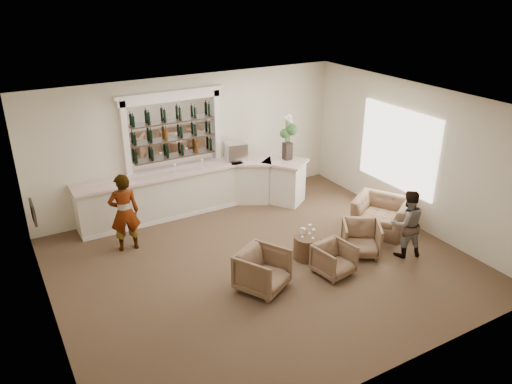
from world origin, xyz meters
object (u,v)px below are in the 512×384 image
bar_counter (196,190)px  armchair_left (263,270)px  armchair_right (361,238)px  armchair_far (381,215)px  cocktail_table (307,247)px  espresso_machine (236,151)px  armchair_center (334,259)px  flower_vase (288,134)px  guest (407,224)px  sommelier (124,213)px

bar_counter → armchair_left: bar_counter is taller
armchair_right → armchair_far: size_ratio=0.65×
armchair_left → cocktail_table: bearing=-8.6°
armchair_far → espresso_machine: 3.90m
armchair_center → armchair_right: 1.04m
armchair_center → flower_vase: (1.10, 3.42, 1.48)m
guest → armchair_far: size_ratio=1.23×
armchair_left → armchair_center: armchair_left is taller
guest → armchair_right: 0.98m
espresso_machine → armchair_far: bearing=-47.6°
bar_counter → sommelier: 2.28m
bar_counter → armchair_left: (-0.26, -3.71, -0.18)m
cocktail_table → guest: (1.84, -0.92, 0.49)m
cocktail_table → sommelier: (-3.16, 2.22, 0.62)m
sommelier → armchair_right: bearing=154.7°
armchair_left → armchair_center: size_ratio=1.23×
sommelier → armchair_center: sommelier is taller
espresso_machine → flower_vase: (1.16, -0.61, 0.43)m
sommelier → espresso_machine: (3.20, 1.05, 0.50)m
guest → espresso_machine: espresso_machine is taller
flower_vase → armchair_center: bearing=-107.8°
cocktail_table → armchair_right: size_ratio=0.74×
espresso_machine → bar_counter: bearing=-168.7°
sommelier → armchair_far: 5.74m
cocktail_table → espresso_machine: espresso_machine is taller
armchair_left → armchair_center: (1.48, -0.25, -0.07)m
guest → sommelier: bearing=-13.8°
guest → armchair_right: (-0.76, 0.49, -0.38)m
sommelier → guest: (4.99, -3.14, -0.13)m
armchair_far → espresso_machine: (-2.14, 3.12, 0.97)m
armchair_left → armchair_far: size_ratio=0.72×
sommelier → armchair_center: bearing=144.2°
armchair_far → cocktail_table: bearing=-117.5°
armchair_center → flower_vase: flower_vase is taller
sommelier → armchair_right: size_ratio=2.21×
sommelier → espresso_machine: sommelier is taller
armchair_left → guest: bearing=-36.0°
bar_counter → armchair_right: bar_counter is taller
bar_counter → armchair_center: (1.22, -3.97, -0.25)m
bar_counter → armchair_far: bar_counter is taller
cocktail_table → armchair_left: 1.48m
cocktail_table → armchair_far: bearing=4.0°
bar_counter → sommelier: (-2.04, -0.98, 0.29)m
armchair_left → flower_vase: flower_vase is taller
guest → armchair_left: bearing=11.1°
espresso_machine → armchair_right: bearing=-66.4°
armchair_center → armchair_far: 2.27m
bar_counter → armchair_left: 3.72m
espresso_machine → armchair_center: bearing=-81.2°
sommelier → armchair_far: size_ratio=1.44×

